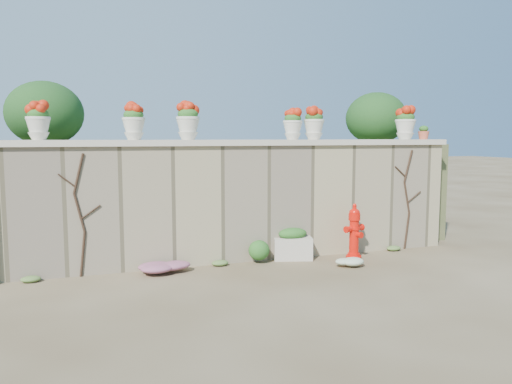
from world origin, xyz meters
name	(u,v)px	position (x,y,z in m)	size (l,w,h in m)	color
ground	(281,289)	(0.00, 0.00, 0.00)	(80.00, 80.00, 0.00)	brown
stone_wall	(243,203)	(0.00, 1.80, 1.00)	(8.00, 0.40, 2.00)	#948662
wall_cap	(243,143)	(0.00, 1.80, 2.05)	(8.10, 0.52, 0.10)	#BEB2A0
raised_fill	(202,186)	(0.00, 5.00, 1.00)	(9.00, 6.00, 2.00)	#384C23
back_shrub_left	(45,113)	(-3.20, 3.00, 2.55)	(1.30, 1.30, 1.10)	#143814
back_shrub_right	(376,118)	(3.40, 3.00, 2.55)	(1.30, 1.30, 1.10)	#143814
vine_left	(80,213)	(-2.67, 1.58, 0.99)	(0.60, 0.04, 1.91)	black
vine_right	(407,198)	(3.23, 1.58, 0.99)	(0.60, 0.04, 1.91)	black
fire_hydrant	(354,231)	(1.89, 1.24, 0.49)	(0.42, 0.30, 0.97)	red
planter_box	(293,245)	(0.84, 1.55, 0.26)	(0.75, 0.56, 0.56)	#BEB2A0
green_shrub	(261,248)	(0.23, 1.51, 0.25)	(0.54, 0.48, 0.51)	#1E5119
magenta_clump	(168,266)	(-1.40, 1.30, 0.13)	(0.95, 0.63, 0.25)	#C82895
white_flowers	(346,261)	(1.45, 0.73, 0.10)	(0.57, 0.46, 0.21)	white
urn_pot_0	(38,121)	(-3.22, 1.80, 2.38)	(0.36, 0.36, 0.56)	beige
urn_pot_1	(134,122)	(-1.82, 1.80, 2.38)	(0.36, 0.36, 0.57)	beige
urn_pot_2	(188,121)	(-0.95, 1.80, 2.40)	(0.39, 0.39, 0.61)	beige
urn_pot_3	(293,124)	(0.93, 1.80, 2.37)	(0.34, 0.34, 0.54)	beige
urn_pot_4	(314,123)	(1.34, 1.80, 2.39)	(0.37, 0.37, 0.58)	beige
urn_pot_5	(405,123)	(3.29, 1.80, 2.40)	(0.39, 0.39, 0.62)	beige
terracotta_pot	(424,133)	(3.71, 1.80, 2.22)	(0.22, 0.22, 0.26)	#C4563B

